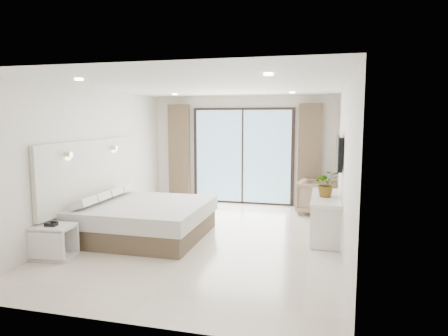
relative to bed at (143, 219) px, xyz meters
The scene contains 8 objects.
ground 1.25m from the bed, ahead, with size 6.20×6.20×0.00m, color beige.
room_shell 1.84m from the bed, 42.27° to the left, with size 4.62×6.22×2.72m.
bed is the anchor object (origin of this frame).
nightstand 1.62m from the bed, 120.63° to the right, with size 0.61×0.51×0.52m.
phone 1.67m from the bed, 120.27° to the right, with size 0.17×0.13×0.06m, color black.
console_desk 3.33m from the bed, 12.84° to the left, with size 0.51×1.64×0.77m.
plant 3.36m from the bed, 11.53° to the left, with size 0.42×0.47×0.37m, color #33662D.
armchair 3.98m from the bed, 40.11° to the left, with size 0.81×0.76×0.83m, color #987263.
Camera 1 is at (1.99, -6.70, 2.16)m, focal length 32.00 mm.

